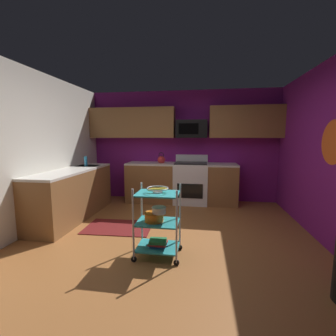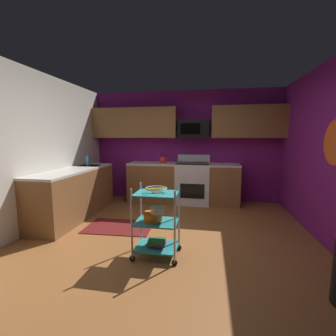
{
  "view_description": "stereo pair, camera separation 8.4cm",
  "coord_description": "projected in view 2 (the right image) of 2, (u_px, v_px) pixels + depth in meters",
  "views": [
    {
      "loc": [
        0.52,
        -3.22,
        1.52
      ],
      "look_at": [
        -0.02,
        0.27,
        1.05
      ],
      "focal_mm": 25.02,
      "sensor_mm": 36.0,
      "label": 1
    },
    {
      "loc": [
        0.6,
        -3.21,
        1.52
      ],
      "look_at": [
        -0.02,
        0.27,
        1.05
      ],
      "focal_mm": 25.02,
      "sensor_mm": 36.0,
      "label": 2
    }
  ],
  "objects": [
    {
      "name": "upper_cabinets",
      "position": [
        182.0,
        122.0,
        5.38
      ],
      "size": [
        4.4,
        0.33,
        0.7
      ],
      "color": "brown"
    },
    {
      "name": "rolling_cart",
      "position": [
        157.0,
        222.0,
        2.96
      ],
      "size": [
        0.59,
        0.42,
        0.91
      ],
      "color": "silver",
      "rests_on": "ground"
    },
    {
      "name": "floor_rug",
      "position": [
        119.0,
        227.0,
        3.97
      ],
      "size": [
        1.13,
        0.75,
        0.01
      ],
      "primitive_type": "cube",
      "rotation": [
        0.0,
        0.0,
        0.04
      ],
      "color": "maroon",
      "rests_on": "ground"
    },
    {
      "name": "fruit_bowl",
      "position": [
        156.0,
        189.0,
        2.91
      ],
      "size": [
        0.27,
        0.27,
        0.07
      ],
      "color": "silver",
      "rests_on": "rolling_cart"
    },
    {
      "name": "book_stack",
      "position": [
        157.0,
        243.0,
        3.0
      ],
      "size": [
        0.23,
        0.19,
        0.09
      ],
      "color": "#1E4C8C",
      "rests_on": "rolling_cart"
    },
    {
      "name": "mixing_bowl_large",
      "position": [
        153.0,
        217.0,
        2.96
      ],
      "size": [
        0.25,
        0.25,
        0.11
      ],
      "color": "orange",
      "rests_on": "rolling_cart"
    },
    {
      "name": "dish_soap_bottle",
      "position": [
        88.0,
        161.0,
        4.9
      ],
      "size": [
        0.06,
        0.06,
        0.2
      ],
      "primitive_type": "cylinder",
      "color": "#2D8CBF",
      "rests_on": "counter_run"
    },
    {
      "name": "counter_run",
      "position": [
        139.0,
        187.0,
        4.98
      ],
      "size": [
        3.46,
        2.7,
        0.92
      ],
      "color": "brown",
      "rests_on": "ground"
    },
    {
      "name": "oven_range",
      "position": [
        193.0,
        182.0,
        5.39
      ],
      "size": [
        0.76,
        0.65,
        1.1
      ],
      "color": "white",
      "rests_on": "ground"
    },
    {
      "name": "kettle",
      "position": [
        163.0,
        160.0,
        5.44
      ],
      "size": [
        0.21,
        0.18,
        0.26
      ],
      "color": "red",
      "rests_on": "counter_run"
    },
    {
      "name": "wall_flower_decal",
      "position": [
        335.0,
        142.0,
        3.03
      ],
      "size": [
        0.0,
        0.6,
        0.6
      ],
      "primitive_type": "cylinder",
      "rotation": [
        0.0,
        1.57,
        0.0
      ],
      "color": "#E5591E"
    },
    {
      "name": "microwave",
      "position": [
        194.0,
        129.0,
        5.33
      ],
      "size": [
        0.7,
        0.39,
        0.4
      ],
      "color": "black"
    },
    {
      "name": "mixing_bowl_small",
      "position": [
        158.0,
        210.0,
        2.92
      ],
      "size": [
        0.18,
        0.18,
        0.08
      ],
      "color": "silver",
      "rests_on": "rolling_cart"
    },
    {
      "name": "floor",
      "position": [
        166.0,
        242.0,
        3.44
      ],
      "size": [
        4.4,
        4.8,
        0.04
      ],
      "primitive_type": "cube",
      "color": "#995B2D",
      "rests_on": "ground"
    },
    {
      "name": "wall_left",
      "position": [
        26.0,
        151.0,
        3.66
      ],
      "size": [
        0.06,
        4.8,
        2.6
      ],
      "primitive_type": "cube",
      "color": "silver",
      "rests_on": "ground"
    },
    {
      "name": "wall_back",
      "position": [
        185.0,
        146.0,
        5.64
      ],
      "size": [
        4.52,
        0.06,
        2.6
      ],
      "primitive_type": "cube",
      "color": "#751970",
      "rests_on": "ground"
    }
  ]
}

